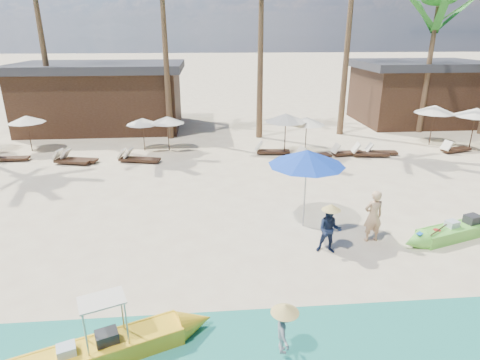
{
  "coord_description": "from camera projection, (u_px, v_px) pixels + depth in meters",
  "views": [
    {
      "loc": [
        -1.16,
        -10.3,
        6.21
      ],
      "look_at": [
        -0.1,
        2.0,
        1.63
      ],
      "focal_mm": 30.0,
      "sensor_mm": 36.0,
      "label": 1
    }
  ],
  "objects": [
    {
      "name": "tourist",
      "position": [
        373.0,
        216.0,
        12.41
      ],
      "size": [
        0.66,
        0.47,
        1.69
      ],
      "primitive_type": "imported",
      "rotation": [
        0.0,
        0.0,
        3.25
      ],
      "color": "tan",
      "rests_on": "ground"
    },
    {
      "name": "resort_parasol_7",
      "position": [
        307.0,
        121.0,
        21.07
      ],
      "size": [
        1.94,
        1.94,
        2.0
      ],
      "color": "#382216",
      "rests_on": "ground"
    },
    {
      "name": "lounger_8_left",
      "position": [
        380.0,
        151.0,
        21.44
      ],
      "size": [
        1.71,
        0.67,
        0.57
      ],
      "rotation": [
        0.0,
        0.0,
        -0.1
      ],
      "color": "#382216",
      "rests_on": "ground"
    },
    {
      "name": "resort_parasol_8",
      "position": [
        435.0,
        109.0,
        22.72
      ],
      "size": [
        2.23,
        2.23,
        2.3
      ],
      "color": "#382216",
      "rests_on": "ground"
    },
    {
      "name": "lounger_3_left",
      "position": [
        10.0,
        157.0,
        20.4
      ],
      "size": [
        1.69,
        0.56,
        0.57
      ],
      "rotation": [
        0.0,
        0.0,
        0.02
      ],
      "color": "#382216",
      "rests_on": "ground"
    },
    {
      "name": "vendor_yellow",
      "position": [
        284.0,
        331.0,
        7.88
      ],
      "size": [
        0.38,
        0.66,
        1.01
      ],
      "primitive_type": "imported",
      "rotation": [
        0.0,
        0.0,
        1.56
      ],
      "color": "gray",
      "rests_on": "ground"
    },
    {
      "name": "resort_parasol_3",
      "position": [
        26.0,
        119.0,
        21.6
      ],
      "size": [
        1.91,
        1.91,
        1.97
      ],
      "color": "#382216",
      "rests_on": "ground"
    },
    {
      "name": "vendor_green",
      "position": [
        329.0,
        230.0,
        11.79
      ],
      "size": [
        0.82,
        0.71,
        1.44
      ],
      "primitive_type": "imported",
      "rotation": [
        0.0,
        0.0,
        -0.27
      ],
      "color": "#141E38",
      "rests_on": "ground"
    },
    {
      "name": "resort_parasol_5",
      "position": [
        167.0,
        120.0,
        21.72
      ],
      "size": [
        1.86,
        1.86,
        1.91
      ],
      "color": "#382216",
      "rests_on": "ground"
    },
    {
      "name": "lounger_4_left",
      "position": [
        78.0,
        159.0,
        20.16
      ],
      "size": [
        1.84,
        0.91,
        0.6
      ],
      "rotation": [
        0.0,
        0.0,
        -0.22
      ],
      "color": "#382216",
      "rests_on": "ground"
    },
    {
      "name": "pavilion_east",
      "position": [
        418.0,
        91.0,
        28.59
      ],
      "size": [
        8.8,
        6.6,
        4.3
      ],
      "color": "#382216",
      "rests_on": "ground"
    },
    {
      "name": "lounger_6_left",
      "position": [
        271.0,
        150.0,
        21.53
      ],
      "size": [
        1.89,
        0.75,
        0.63
      ],
      "rotation": [
        0.0,
        0.0,
        -0.1
      ],
      "color": "#382216",
      "rests_on": "ground"
    },
    {
      "name": "green_canoe",
      "position": [
        461.0,
        230.0,
        12.9
      ],
      "size": [
        5.07,
        1.88,
        0.66
      ],
      "rotation": [
        0.0,
        0.0,
        0.3
      ],
      "color": "#61C63C",
      "rests_on": "ground"
    },
    {
      "name": "lounger_6_right",
      "position": [
        312.0,
        156.0,
        20.61
      ],
      "size": [
        2.02,
        1.13,
        0.66
      ],
      "rotation": [
        0.0,
        0.0,
        0.3
      ],
      "color": "#382216",
      "rests_on": "ground"
    },
    {
      "name": "resort_parasol_6",
      "position": [
        286.0,
        117.0,
        20.78
      ],
      "size": [
        2.18,
        2.18,
        2.25
      ],
      "color": "#382216",
      "rests_on": "ground"
    },
    {
      "name": "lounger_5_left",
      "position": [
        140.0,
        158.0,
        20.24
      ],
      "size": [
        1.88,
        1.0,
        0.61
      ],
      "rotation": [
        0.0,
        0.0,
        -0.26
      ],
      "color": "#382216",
      "rests_on": "ground"
    },
    {
      "name": "resort_parasol_4",
      "position": [
        142.0,
        121.0,
        21.71
      ],
      "size": [
        1.77,
        1.77,
        1.82
      ],
      "color": "#382216",
      "rests_on": "ground"
    },
    {
      "name": "yellow_canoe",
      "position": [
        97.0,
        352.0,
        7.97
      ],
      "size": [
        5.19,
        2.3,
        1.41
      ],
      "rotation": [
        0.0,
        0.0,
        0.37
      ],
      "color": "yellow",
      "rests_on": "ground"
    },
    {
      "name": "lounger_7_right",
      "position": [
        368.0,
        153.0,
        21.13
      ],
      "size": [
        1.98,
        0.81,
        0.65
      ],
      "rotation": [
        0.0,
        0.0,
        -0.12
      ],
      "color": "#382216",
      "rests_on": "ground"
    },
    {
      "name": "lounger_3_right",
      "position": [
        70.0,
        160.0,
        19.96
      ],
      "size": [
        1.95,
        1.03,
        0.64
      ],
      "rotation": [
        0.0,
        0.0,
        -0.25
      ],
      "color": "#382216",
      "rests_on": "ground"
    },
    {
      "name": "lounger_9_left",
      "position": [
        454.0,
        149.0,
        21.88
      ],
      "size": [
        1.87,
        1.02,
        0.61
      ],
      "rotation": [
        0.0,
        0.0,
        0.28
      ],
      "color": "#382216",
      "rests_on": "ground"
    },
    {
      "name": "ground",
      "position": [
        249.0,
        255.0,
        11.87
      ],
      "size": [
        240.0,
        240.0,
        0.0
      ],
      "primitive_type": "plane",
      "color": "beige",
      "rests_on": "ground"
    },
    {
      "name": "resort_parasol_9",
      "position": [
        476.0,
        112.0,
        21.72
      ],
      "size": [
        2.27,
        2.27,
        2.34
      ],
      "color": "#382216",
      "rests_on": "ground"
    },
    {
      "name": "lounger_4_right",
      "position": [
        133.0,
        158.0,
        20.26
      ],
      "size": [
        1.79,
        0.89,
        0.58
      ],
      "rotation": [
        0.0,
        0.0,
        -0.22
      ],
      "color": "#382216",
      "rests_on": "ground"
    },
    {
      "name": "blue_umbrella",
      "position": [
        307.0,
        158.0,
        12.82
      ],
      "size": [
        2.49,
        2.49,
        2.68
      ],
      "color": "#99999E",
      "rests_on": "ground"
    },
    {
      "name": "lounger_7_left",
      "position": [
        346.0,
        152.0,
        21.29
      ],
      "size": [
        1.81,
        0.76,
        0.6
      ],
      "rotation": [
        0.0,
        0.0,
        0.13
      ],
      "color": "#382216",
      "rests_on": "ground"
    },
    {
      "name": "palm_6",
      "position": [
        437.0,
        17.0,
        24.02
      ],
      "size": [
        2.08,
        2.08,
        8.51
      ],
      "color": "brown",
      "rests_on": "ground"
    },
    {
      "name": "pavilion_west",
      "position": [
        102.0,
        96.0,
        26.81
      ],
      "size": [
        10.8,
        6.6,
        4.3
      ],
      "color": "#382216",
      "rests_on": "ground"
    }
  ]
}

